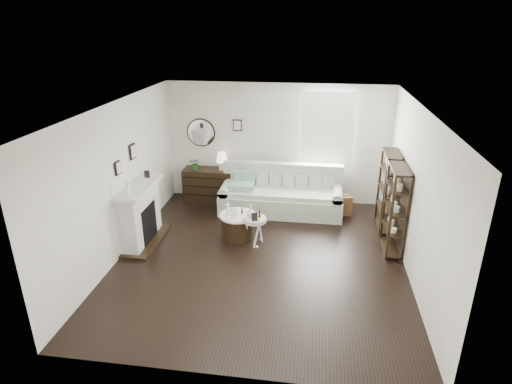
% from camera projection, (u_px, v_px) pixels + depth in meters
% --- Properties ---
extents(room, '(5.50, 5.50, 5.50)m').
position_uv_depth(room, '(310.00, 135.00, 9.41)').
color(room, black).
rests_on(room, ground).
extents(fireplace, '(0.50, 1.40, 1.84)m').
position_uv_depth(fireplace, '(141.00, 216.00, 8.01)').
color(fireplace, silver).
rests_on(fireplace, ground).
extents(shelf_unit_far, '(0.30, 0.80, 1.60)m').
position_uv_depth(shelf_unit_far, '(388.00, 191.00, 8.45)').
color(shelf_unit_far, black).
rests_on(shelf_unit_far, ground).
extents(shelf_unit_near, '(0.30, 0.80, 1.60)m').
position_uv_depth(shelf_unit_near, '(395.00, 210.00, 7.62)').
color(shelf_unit_near, black).
rests_on(shelf_unit_near, ground).
extents(sofa, '(2.64, 0.91, 1.03)m').
position_uv_depth(sofa, '(281.00, 197.00, 9.39)').
color(sofa, '#9FAA97').
rests_on(sofa, ground).
extents(quilt, '(0.58, 0.49, 0.14)m').
position_uv_depth(quilt, '(241.00, 186.00, 9.29)').
color(quilt, '#248759').
rests_on(quilt, sofa).
extents(suitcase, '(0.69, 0.39, 0.43)m').
position_uv_depth(suitcase, '(336.00, 206.00, 9.24)').
color(suitcase, olive).
rests_on(suitcase, ground).
extents(dresser, '(1.14, 0.49, 0.76)m').
position_uv_depth(dresser, '(209.00, 185.00, 9.96)').
color(dresser, black).
rests_on(dresser, ground).
extents(table_lamp, '(0.32, 0.32, 0.41)m').
position_uv_depth(table_lamp, '(222.00, 161.00, 9.69)').
color(table_lamp, white).
rests_on(table_lamp, dresser).
extents(potted_plant, '(0.28, 0.26, 0.27)m').
position_uv_depth(potted_plant, '(195.00, 164.00, 9.76)').
color(potted_plant, '#1D5B1A').
rests_on(potted_plant, dresser).
extents(drum_table, '(0.70, 0.70, 0.49)m').
position_uv_depth(drum_table, '(238.00, 226.00, 8.28)').
color(drum_table, black).
rests_on(drum_table, ground).
extents(pedestal_table, '(0.45, 0.45, 0.54)m').
position_uv_depth(pedestal_table, '(255.00, 220.00, 7.93)').
color(pedestal_table, silver).
rests_on(pedestal_table, ground).
extents(eiffel_drum, '(0.13, 0.13, 0.18)m').
position_uv_depth(eiffel_drum, '(242.00, 209.00, 8.19)').
color(eiffel_drum, black).
rests_on(eiffel_drum, drum_table).
extents(bottle_drum, '(0.07, 0.07, 0.30)m').
position_uv_depth(bottle_drum, '(228.00, 209.00, 8.09)').
color(bottle_drum, silver).
rests_on(bottle_drum, drum_table).
extents(card_frame_drum, '(0.15, 0.08, 0.19)m').
position_uv_depth(card_frame_drum, '(233.00, 214.00, 8.00)').
color(card_frame_drum, white).
rests_on(card_frame_drum, drum_table).
extents(eiffel_ped, '(0.13, 0.13, 0.20)m').
position_uv_depth(eiffel_ped, '(259.00, 213.00, 7.89)').
color(eiffel_ped, black).
rests_on(eiffel_ped, pedestal_table).
extents(flask_ped, '(0.14, 0.14, 0.26)m').
position_uv_depth(flask_ped, '(250.00, 211.00, 7.89)').
color(flask_ped, silver).
rests_on(flask_ped, pedestal_table).
extents(card_frame_ped, '(0.12, 0.08, 0.15)m').
position_uv_depth(card_frame_ped, '(255.00, 217.00, 7.78)').
color(card_frame_ped, black).
rests_on(card_frame_ped, pedestal_table).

